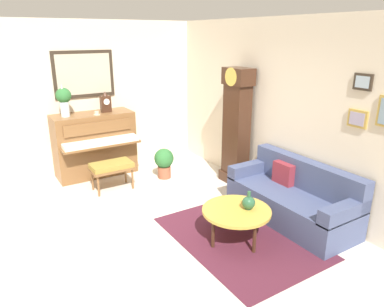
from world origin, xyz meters
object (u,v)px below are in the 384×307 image
(coffee_table, at_px, (236,212))
(teacup, at_px, (97,113))
(grandfather_clock, at_px, (236,130))
(green_jug, at_px, (249,203))
(potted_plant, at_px, (164,161))
(piano, at_px, (95,144))
(mantel_clock, at_px, (106,103))
(piano_bench, at_px, (112,167))
(flower_vase, at_px, (64,99))
(couch, at_px, (293,198))

(coffee_table, xyz_separation_m, teacup, (-3.06, -0.76, 0.80))
(grandfather_clock, relative_size, coffee_table, 2.31)
(green_jug, xyz_separation_m, potted_plant, (-2.43, 0.06, -0.19))
(piano, height_order, mantel_clock, mantel_clock)
(coffee_table, xyz_separation_m, green_jug, (0.06, 0.14, 0.12))
(piano_bench, bearing_deg, flower_vase, -150.59)
(teacup, bearing_deg, couch, 30.67)
(piano, xyz_separation_m, coffee_table, (3.21, 0.80, -0.20))
(green_jug, bearing_deg, coffee_table, -115.05)
(grandfather_clock, relative_size, flower_vase, 3.50)
(couch, bearing_deg, coffee_table, -89.28)
(teacup, xyz_separation_m, potted_plant, (0.69, 0.96, -0.88))
(couch, bearing_deg, flower_vase, -144.07)
(piano, height_order, piano_bench, piano)
(piano_bench, distance_m, potted_plant, 1.00)
(teacup, bearing_deg, mantel_clock, 122.92)
(piano_bench, bearing_deg, piano, -179.67)
(piano, bearing_deg, couch, 30.02)
(couch, height_order, teacup, teacup)
(mantel_clock, bearing_deg, coffee_table, 9.56)
(coffee_table, bearing_deg, potted_plant, 175.17)
(piano_bench, xyz_separation_m, couch, (2.35, 1.84, -0.09))
(piano_bench, height_order, potted_plant, potted_plant)
(coffee_table, bearing_deg, piano_bench, -161.37)
(grandfather_clock, relative_size, potted_plant, 3.62)
(grandfather_clock, relative_size, teacup, 17.50)
(flower_vase, xyz_separation_m, teacup, (0.15, 0.51, -0.29))
(flower_vase, distance_m, teacup, 0.60)
(piano, relative_size, piano_bench, 2.06)
(flower_vase, height_order, teacup, flower_vase)
(potted_plant, bearing_deg, teacup, -125.79)
(flower_vase, distance_m, potted_plant, 2.06)
(mantel_clock, height_order, flower_vase, flower_vase)
(couch, relative_size, flower_vase, 3.28)
(couch, relative_size, green_jug, 7.92)
(teacup, distance_m, potted_plant, 1.48)
(piano, xyz_separation_m, mantel_clock, (0.00, 0.26, 0.75))
(couch, relative_size, mantel_clock, 5.00)
(grandfather_clock, xyz_separation_m, coffee_table, (1.53, -1.19, -0.57))
(piano_bench, relative_size, flower_vase, 1.21)
(potted_plant, bearing_deg, piano, -130.03)
(flower_vase, relative_size, potted_plant, 1.04)
(mantel_clock, bearing_deg, piano, -90.38)
(mantel_clock, distance_m, teacup, 0.31)
(green_jug, height_order, potted_plant, green_jug)
(teacup, bearing_deg, piano_bench, -2.76)
(green_jug, bearing_deg, piano, -163.95)
(piano, relative_size, potted_plant, 2.57)
(piano, bearing_deg, grandfather_clock, 49.85)
(grandfather_clock, distance_m, coffee_table, 2.02)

